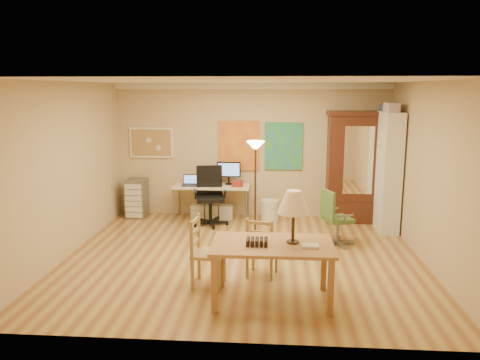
# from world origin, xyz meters

# --- Properties ---
(floor) EXTENTS (5.50, 5.50, 0.00)m
(floor) POSITION_xyz_m (0.00, 0.00, 0.00)
(floor) COLOR brown
(floor) RESTS_ON ground
(crown_molding) EXTENTS (5.50, 0.08, 0.12)m
(crown_molding) POSITION_xyz_m (0.00, 2.46, 2.64)
(crown_molding) COLOR white
(crown_molding) RESTS_ON floor
(corkboard) EXTENTS (0.90, 0.04, 0.62)m
(corkboard) POSITION_xyz_m (-2.05, 2.47, 1.50)
(corkboard) COLOR #A7744E
(corkboard) RESTS_ON floor
(art_panel_left) EXTENTS (0.80, 0.04, 1.00)m
(art_panel_left) POSITION_xyz_m (-0.25, 2.47, 1.45)
(art_panel_left) COLOR gold
(art_panel_left) RESTS_ON floor
(art_panel_right) EXTENTS (0.75, 0.04, 0.95)m
(art_panel_right) POSITION_xyz_m (0.65, 2.47, 1.45)
(art_panel_right) COLOR teal
(art_panel_right) RESTS_ON floor
(dining_table) EXTENTS (1.48, 0.89, 1.39)m
(dining_table) POSITION_xyz_m (0.55, -1.46, 0.88)
(dining_table) COLOR olive
(dining_table) RESTS_ON floor
(ladder_chair_back) EXTENTS (0.47, 0.45, 0.85)m
(ladder_chair_back) POSITION_xyz_m (0.31, -0.72, 0.40)
(ladder_chair_back) COLOR #9F7F48
(ladder_chair_back) RESTS_ON floor
(ladder_chair_left) EXTENTS (0.45, 0.46, 0.93)m
(ladder_chair_left) POSITION_xyz_m (-0.42, -1.08, 0.44)
(ladder_chair_left) COLOR #9F7F48
(ladder_chair_left) RESTS_ON floor
(torchiere_lamp) EXTENTS (0.31, 0.31, 1.73)m
(torchiere_lamp) POSITION_xyz_m (0.15, 0.85, 1.39)
(torchiere_lamp) COLOR #3A2B17
(torchiere_lamp) RESTS_ON floor
(computer_desk) EXTENTS (1.52, 0.67, 1.15)m
(computer_desk) POSITION_xyz_m (-0.74, 2.15, 0.42)
(computer_desk) COLOR tan
(computer_desk) RESTS_ON floor
(office_chair_black) EXTENTS (0.69, 0.69, 1.13)m
(office_chair_black) POSITION_xyz_m (-0.75, 1.76, 0.30)
(office_chair_black) COLOR black
(office_chair_black) RESTS_ON floor
(office_chair_green) EXTENTS (0.58, 0.58, 0.95)m
(office_chair_green) POSITION_xyz_m (1.51, 0.73, 0.25)
(office_chair_green) COLOR slate
(office_chair_green) RESTS_ON floor
(drawer_cart) EXTENTS (0.39, 0.47, 0.78)m
(drawer_cart) POSITION_xyz_m (-2.33, 2.21, 0.39)
(drawer_cart) COLOR slate
(drawer_cart) RESTS_ON floor
(armoire) EXTENTS (1.18, 0.56, 2.17)m
(armoire) POSITION_xyz_m (2.06, 2.24, 0.94)
(armoire) COLOR #34180E
(armoire) RESTS_ON floor
(bookshelf) EXTENTS (0.33, 0.87, 2.18)m
(bookshelf) POSITION_xyz_m (2.55, 1.70, 1.09)
(bookshelf) COLOR white
(bookshelf) RESTS_ON floor
(wastebin) EXTENTS (0.35, 0.35, 0.44)m
(wastebin) POSITION_xyz_m (0.40, 2.02, 0.22)
(wastebin) COLOR silver
(wastebin) RESTS_ON floor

